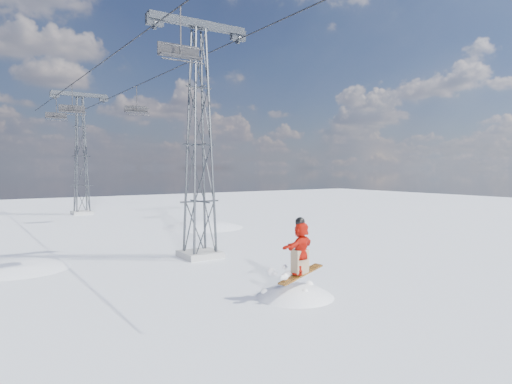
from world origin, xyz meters
TOP-DOWN VIEW (x-y plane):
  - ground at (0.00, 0.00)m, footprint 120.00×120.00m
  - snow_terrain at (-4.77, 21.24)m, footprint 39.00×37.00m
  - lift_tower_near at (0.80, 8.00)m, footprint 5.20×1.80m
  - lift_tower_far at (0.80, 33.00)m, footprint 5.20×1.80m
  - haul_cables at (0.80, 19.50)m, footprint 4.46×51.00m
  - snowboarder_jump at (0.42, 0.00)m, footprint 4.40×4.40m
  - lift_chair_near at (-1.40, 5.22)m, footprint 1.81×0.52m
  - lift_chair_mid at (3.00, 23.51)m, footprint 1.88×0.54m
  - lift_chair_far at (-1.40, 25.58)m, footprint 1.95×0.56m
  - lift_chair_extra at (-1.40, 32.24)m, footprint 1.82×0.52m

SIDE VIEW (x-z plane):
  - snow_terrain at x=-4.77m, z-range -20.59..1.41m
  - snowboarder_jump at x=0.42m, z-range -4.97..1.72m
  - ground at x=0.00m, z-range 0.00..0.00m
  - lift_tower_near at x=0.80m, z-range -0.24..11.18m
  - lift_tower_far at x=0.80m, z-range -0.24..11.18m
  - lift_chair_far at x=-1.40m, z-range 7.71..10.12m
  - lift_chair_mid at x=3.00m, z-range 7.81..10.15m
  - lift_chair_extra at x=-1.40m, z-range 7.92..10.17m
  - lift_chair_near at x=-1.40m, z-range 7.93..10.17m
  - haul_cables at x=0.80m, z-range 10.82..10.88m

